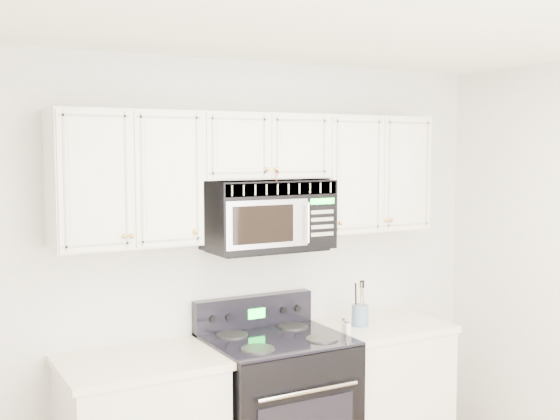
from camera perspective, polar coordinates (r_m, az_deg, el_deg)
room at (r=3.02m, az=12.20°, el=-9.67°), size 3.51×3.51×2.61m
base_cabinet_right at (r=4.83m, az=7.79°, el=-14.80°), size 0.86×0.65×0.92m
range at (r=4.40m, az=-0.32°, el=-15.98°), size 0.81×0.73×1.13m
upper_cabinets at (r=4.25m, az=-1.86°, el=3.30°), size 2.44×0.37×0.75m
microwave at (r=4.26m, az=-0.96°, el=-0.37°), size 0.76×0.43×0.42m
utensil_crock at (r=4.59m, az=6.53°, el=-8.46°), size 0.11×0.11×0.29m
shaker_salt at (r=4.42m, az=5.31°, el=-9.31°), size 0.04×0.04×0.10m
shaker_pepper at (r=4.37m, az=5.54°, el=-9.50°), size 0.04×0.04×0.09m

